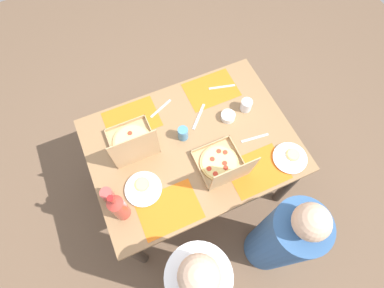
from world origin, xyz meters
name	(u,v)px	position (x,y,z in m)	size (l,w,h in m)	color
ground_plane	(192,182)	(0.00, 0.00, 0.00)	(6.00, 6.00, 0.00)	brown
dining_table	(192,151)	(0.00, 0.00, 0.65)	(1.32, 0.97, 0.77)	#3F3328
placemat_near_left	(211,90)	(-0.30, -0.34, 0.77)	(0.36, 0.26, 0.00)	orange
placemat_near_right	(132,119)	(0.30, -0.34, 0.77)	(0.36, 0.26, 0.00)	orange
placemat_far_left	(257,171)	(-0.30, 0.34, 0.77)	(0.36, 0.26, 0.00)	orange
placemat_far_right	(169,209)	(0.30, 0.34, 0.77)	(0.36, 0.26, 0.00)	orange
pizza_box_corner_right	(133,143)	(0.35, -0.14, 0.82)	(0.29, 0.30, 0.32)	tan
pizza_box_edge_far	(222,165)	(-0.10, 0.23, 0.82)	(0.28, 0.30, 0.31)	tan
plate_far_left	(143,189)	(0.39, 0.16, 0.78)	(0.22, 0.22, 0.03)	white
plate_near_left	(290,158)	(-0.53, 0.35, 0.78)	(0.22, 0.22, 0.03)	white
soda_bottle	(118,207)	(0.55, 0.25, 0.90)	(0.09, 0.09, 0.32)	#B2382D
cup_clear_left	(246,105)	(-0.45, -0.10, 0.81)	(0.08, 0.08, 0.09)	silver
cup_red	(183,133)	(0.03, -0.07, 0.82)	(0.07, 0.07, 0.10)	teal
cup_spare	(107,195)	(0.60, 0.12, 0.81)	(0.07, 0.07, 0.09)	#BF4742
condiment_bowl	(228,116)	(-0.30, -0.08, 0.79)	(0.10, 0.10, 0.04)	white
fork_by_far_right	(222,87)	(-0.38, -0.32, 0.77)	(0.19, 0.02, 0.01)	#B7B7BC
knife_by_near_right	(199,117)	(-0.13, -0.17, 0.77)	(0.21, 0.02, 0.01)	#B7B7BC
fork_by_far_left	(255,138)	(-0.39, 0.13, 0.77)	(0.19, 0.02, 0.01)	#B7B7BC
fork_by_near_left	(161,108)	(0.09, -0.33, 0.77)	(0.19, 0.02, 0.01)	#B7B7BC
diner_left_seat	(281,239)	(-0.30, 0.75, 0.52)	(0.32, 0.32, 1.17)	#33598C
diner_right_seat	(197,280)	(0.30, 0.75, 0.56)	(0.32, 0.32, 1.24)	white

